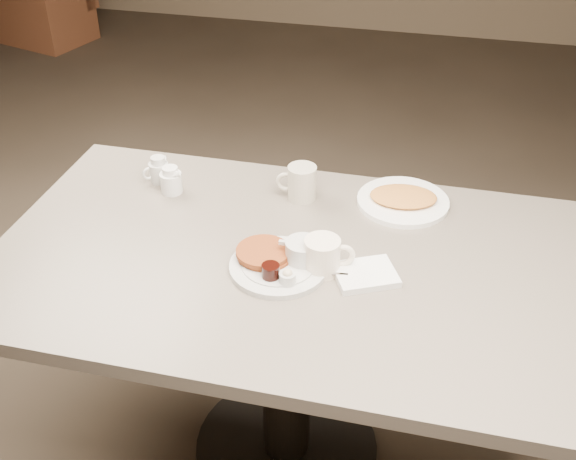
% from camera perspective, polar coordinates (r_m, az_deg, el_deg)
% --- Properties ---
extents(diner_table, '(1.50, 0.90, 0.75)m').
position_cam_1_polar(diner_table, '(1.89, -0.14, -6.35)').
color(diner_table, slate).
rests_on(diner_table, ground).
extents(main_plate, '(0.30, 0.25, 0.07)m').
position_cam_1_polar(main_plate, '(1.73, -0.56, -2.46)').
color(main_plate, beige).
rests_on(main_plate, diner_table).
extents(coffee_mug_near, '(0.13, 0.11, 0.09)m').
position_cam_1_polar(coffee_mug_near, '(1.71, 2.88, -2.05)').
color(coffee_mug_near, white).
rests_on(coffee_mug_near, diner_table).
extents(napkin, '(0.18, 0.17, 0.02)m').
position_cam_1_polar(napkin, '(1.72, 6.26, -3.60)').
color(napkin, white).
rests_on(napkin, diner_table).
extents(coffee_mug_far, '(0.12, 0.09, 0.10)m').
position_cam_1_polar(coffee_mug_far, '(1.99, 1.06, 3.85)').
color(coffee_mug_far, beige).
rests_on(coffee_mug_far, diner_table).
extents(creamer_left, '(0.08, 0.08, 0.08)m').
position_cam_1_polar(creamer_left, '(2.11, -10.42, 4.76)').
color(creamer_left, silver).
rests_on(creamer_left, diner_table).
extents(creamer_right, '(0.08, 0.07, 0.08)m').
position_cam_1_polar(creamer_right, '(2.05, -9.45, 3.96)').
color(creamer_right, white).
rests_on(creamer_right, diner_table).
extents(hash_plate, '(0.29, 0.29, 0.04)m').
position_cam_1_polar(hash_plate, '(2.01, 9.28, 2.42)').
color(hash_plate, white).
rests_on(hash_plate, diner_table).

